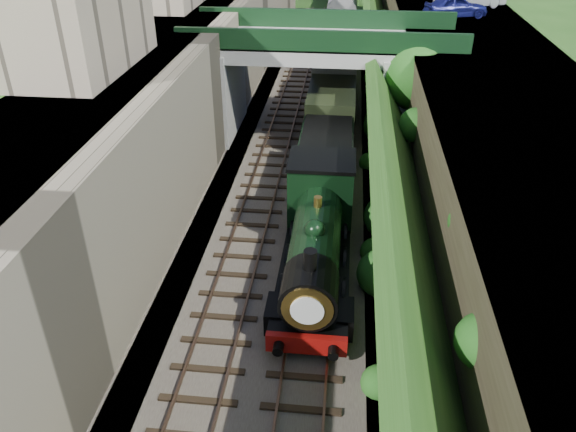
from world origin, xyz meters
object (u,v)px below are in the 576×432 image
object	(u,v)px
tree	(417,79)
locomotive	(317,239)
tender	(325,165)
road_bridge	(329,74)
car_blue	(456,6)

from	to	relation	value
tree	locomotive	world-z (taller)	tree
tree	tender	world-z (taller)	tree
road_bridge	car_blue	bearing A→B (deg)	38.43
tender	tree	bearing A→B (deg)	47.79
road_bridge	car_blue	distance (m)	10.65
road_bridge	locomotive	bearing A→B (deg)	-89.02
locomotive	car_blue	bearing A→B (deg)	69.99
road_bridge	car_blue	xyz separation A→B (m)	(8.03, 6.37, 2.88)
road_bridge	locomotive	xyz separation A→B (m)	(0.26, -14.98, -2.18)
car_blue	road_bridge	bearing A→B (deg)	111.67
locomotive	tender	distance (m)	7.37
tree	tender	distance (m)	7.64
locomotive	tender	xyz separation A→B (m)	(-0.00, 7.36, -0.27)
road_bridge	tree	distance (m)	5.56
tree	tender	size ratio (longest dim) A/B	1.10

